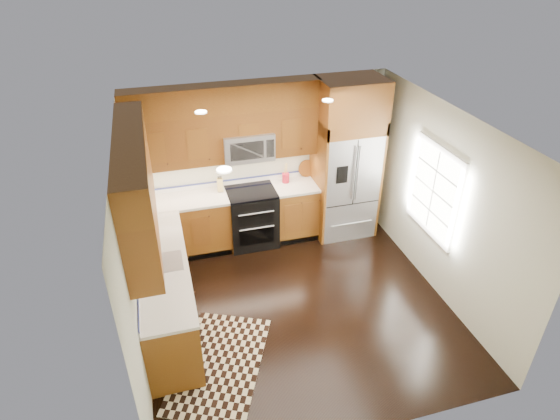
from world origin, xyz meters
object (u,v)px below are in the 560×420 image
object	(u,v)px
range	(252,217)
refrigerator	(346,160)
utensil_crock	(286,176)
rug	(220,364)
knife_block	(220,185)

from	to	relation	value
range	refrigerator	xyz separation A→B (m)	(1.55, -0.04, 0.83)
range	utensil_crock	distance (m)	0.86
rug	knife_block	distance (m)	2.80
rug	knife_block	world-z (taller)	knife_block
knife_block	utensil_crock	size ratio (longest dim) A/B	0.75
range	rug	size ratio (longest dim) A/B	0.59
utensil_crock	rug	bearing A→B (deg)	-121.51
range	refrigerator	bearing A→B (deg)	-1.40
refrigerator	rug	world-z (taller)	refrigerator
refrigerator	knife_block	world-z (taller)	refrigerator
rug	range	bearing A→B (deg)	93.00
refrigerator	knife_block	size ratio (longest dim) A/B	10.46
utensil_crock	refrigerator	bearing A→B (deg)	-11.60
range	knife_block	distance (m)	0.75
knife_block	utensil_crock	bearing A→B (deg)	-0.79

